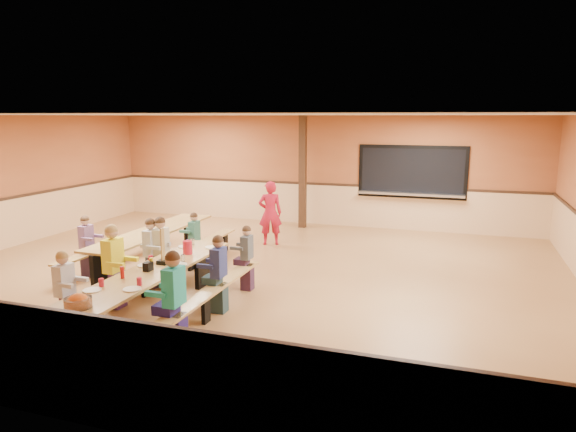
% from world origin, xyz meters
% --- Properties ---
extents(ground, '(12.00, 12.00, 0.00)m').
position_xyz_m(ground, '(0.00, 0.00, 0.00)').
color(ground, brown).
rests_on(ground, ground).
extents(room_envelope, '(12.04, 10.04, 3.02)m').
position_xyz_m(room_envelope, '(0.00, 0.00, 0.69)').
color(room_envelope, '#99532C').
rests_on(room_envelope, ground).
extents(kitchen_pass_through, '(2.78, 0.28, 1.38)m').
position_xyz_m(kitchen_pass_through, '(2.60, 4.96, 1.49)').
color(kitchen_pass_through, black).
rests_on(kitchen_pass_through, ground).
extents(structural_post, '(0.18, 0.18, 3.00)m').
position_xyz_m(structural_post, '(-0.20, 4.40, 1.50)').
color(structural_post, black).
rests_on(structural_post, ground).
extents(cafeteria_table_main, '(1.91, 3.70, 0.74)m').
position_xyz_m(cafeteria_table_main, '(-0.45, -2.34, 0.53)').
color(cafeteria_table_main, '#AC8444').
rests_on(cafeteria_table_main, ground).
extents(cafeteria_table_second, '(1.91, 3.70, 0.74)m').
position_xyz_m(cafeteria_table_second, '(-1.94, -0.09, 0.53)').
color(cafeteria_table_second, '#AC8444').
rests_on(cafeteria_table_second, ground).
extents(seated_child_white_left, '(0.35, 0.28, 1.16)m').
position_xyz_m(seated_child_white_left, '(-1.27, -3.28, 0.58)').
color(seated_child_white_left, silver).
rests_on(seated_child_white_left, ground).
extents(seated_adult_yellow, '(0.42, 0.34, 1.31)m').
position_xyz_m(seated_adult_yellow, '(-1.27, -2.23, 0.66)').
color(seated_adult_yellow, '#FFF823').
rests_on(seated_adult_yellow, ground).
extents(seated_child_grey_left, '(0.37, 0.30, 1.21)m').
position_xyz_m(seated_child_grey_left, '(-1.27, -1.18, 0.61)').
color(seated_child_grey_left, silver).
rests_on(seated_child_grey_left, ground).
extents(seated_child_teal_right, '(0.40, 0.33, 1.28)m').
position_xyz_m(seated_child_teal_right, '(0.38, -3.18, 0.64)').
color(seated_child_teal_right, teal).
rests_on(seated_child_teal_right, ground).
extents(seated_child_navy_right, '(0.36, 0.30, 1.19)m').
position_xyz_m(seated_child_navy_right, '(0.38, -1.89, 0.60)').
color(seated_child_navy_right, navy).
rests_on(seated_child_navy_right, ground).
extents(seated_child_char_right, '(0.33, 0.27, 1.12)m').
position_xyz_m(seated_child_char_right, '(0.38, -0.79, 0.56)').
color(seated_child_char_right, '#43474C').
rests_on(seated_child_char_right, ground).
extents(seated_child_purple_sec, '(0.34, 0.28, 1.15)m').
position_xyz_m(seated_child_purple_sec, '(-2.76, -1.04, 0.57)').
color(seated_child_purple_sec, slate).
rests_on(seated_child_purple_sec, ground).
extents(seated_child_green_sec, '(0.32, 0.26, 1.10)m').
position_xyz_m(seated_child_green_sec, '(-1.11, 0.08, 0.55)').
color(seated_child_green_sec, '#316857').
rests_on(seated_child_green_sec, ground).
extents(seated_child_tan_sec, '(0.38, 0.31, 1.24)m').
position_xyz_m(seated_child_tan_sec, '(-1.11, -1.11, 0.62)').
color(seated_child_tan_sec, beige).
rests_on(seated_child_tan_sec, ground).
extents(standing_woman, '(0.65, 0.54, 1.51)m').
position_xyz_m(standing_woman, '(-0.37, 2.34, 0.75)').
color(standing_woman, '#B2142A').
rests_on(standing_woman, ground).
extents(punch_pitcher, '(0.16, 0.16, 0.22)m').
position_xyz_m(punch_pitcher, '(-0.41, -1.44, 0.85)').
color(punch_pitcher, red).
rests_on(punch_pitcher, cafeteria_table_main).
extents(chip_bowl, '(0.32, 0.32, 0.15)m').
position_xyz_m(chip_bowl, '(-0.43, -3.99, 0.81)').
color(chip_bowl, orange).
rests_on(chip_bowl, cafeteria_table_main).
extents(napkin_dispenser, '(0.10, 0.14, 0.13)m').
position_xyz_m(napkin_dispenser, '(-0.49, -2.45, 0.80)').
color(napkin_dispenser, black).
rests_on(napkin_dispenser, cafeteria_table_main).
extents(condiment_mustard, '(0.06, 0.06, 0.17)m').
position_xyz_m(condiment_mustard, '(-0.49, -2.36, 0.82)').
color(condiment_mustard, yellow).
rests_on(condiment_mustard, cafeteria_table_main).
extents(condiment_ketchup, '(0.06, 0.06, 0.17)m').
position_xyz_m(condiment_ketchup, '(-0.63, -2.87, 0.82)').
color(condiment_ketchup, '#B2140F').
rests_on(condiment_ketchup, cafeteria_table_main).
extents(table_paddle, '(0.16, 0.16, 0.56)m').
position_xyz_m(table_paddle, '(-0.47, -2.07, 0.88)').
color(table_paddle, black).
rests_on(table_paddle, cafeteria_table_main).
extents(place_settings, '(0.65, 3.30, 0.11)m').
position_xyz_m(place_settings, '(-0.45, -2.34, 0.80)').
color(place_settings, beige).
rests_on(place_settings, cafeteria_table_main).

